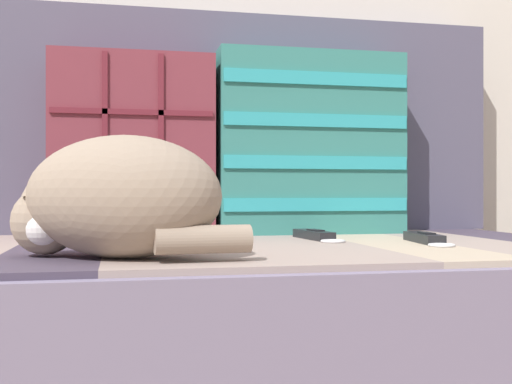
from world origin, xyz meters
TOP-DOWN VIEW (x-y plane):
  - couch at (0.00, 0.10)m, footprint 1.70×0.91m
  - sofa_backrest at (0.00, 0.48)m, footprint 1.67×0.14m
  - throw_pillow_quilted at (-0.10, 0.33)m, footprint 0.37×0.14m
  - throw_pillow_striped at (0.32, 0.33)m, footprint 0.45×0.14m
  - sleeping_cat at (-0.14, -0.17)m, footprint 0.36×0.31m
  - game_remote_near at (0.46, 0.01)m, footprint 0.07×0.20m
  - game_remote_far at (0.27, 0.14)m, footprint 0.06×0.20m

SIDE VIEW (x-z plane):
  - couch at x=0.00m, z-range 0.00..0.39m
  - game_remote_far at x=0.27m, z-range 0.39..0.41m
  - game_remote_near at x=0.46m, z-range 0.39..0.41m
  - sleeping_cat at x=-0.14m, z-range 0.39..0.57m
  - throw_pillow_quilted at x=-0.10m, z-range 0.39..0.81m
  - throw_pillow_striped at x=0.32m, z-range 0.39..0.83m
  - sofa_backrest at x=0.00m, z-range 0.39..0.94m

